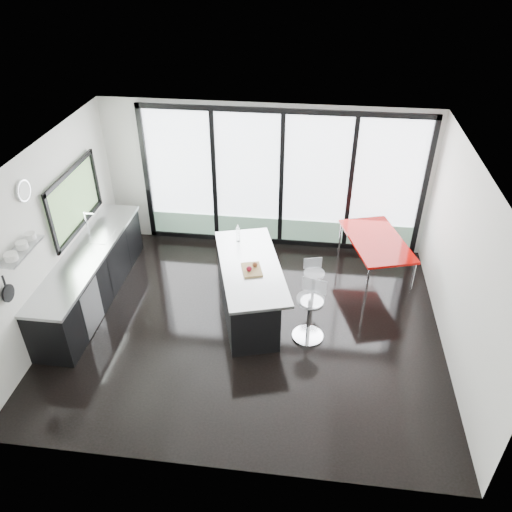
# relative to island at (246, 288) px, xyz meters

# --- Properties ---
(floor) EXTENTS (6.00, 5.00, 0.00)m
(floor) POSITION_rel_island_xyz_m (0.07, -0.41, -0.45)
(floor) COLOR black
(floor) RESTS_ON ground
(ceiling) EXTENTS (6.00, 5.00, 0.00)m
(ceiling) POSITION_rel_island_xyz_m (0.07, -0.41, 2.35)
(ceiling) COLOR white
(ceiling) RESTS_ON wall_back
(wall_back) EXTENTS (6.00, 0.09, 2.80)m
(wall_back) POSITION_rel_island_xyz_m (0.34, 2.06, 0.82)
(wall_back) COLOR silver
(wall_back) RESTS_ON ground
(wall_front) EXTENTS (6.00, 0.00, 2.80)m
(wall_front) POSITION_rel_island_xyz_m (0.07, -2.91, 0.95)
(wall_front) COLOR silver
(wall_front) RESTS_ON ground
(wall_left) EXTENTS (0.26, 5.00, 2.80)m
(wall_left) POSITION_rel_island_xyz_m (-2.90, -0.13, 1.11)
(wall_left) COLOR silver
(wall_left) RESTS_ON ground
(wall_right) EXTENTS (0.00, 5.00, 2.80)m
(wall_right) POSITION_rel_island_xyz_m (3.07, -0.41, 0.95)
(wall_right) COLOR silver
(wall_right) RESTS_ON ground
(counter_cabinets) EXTENTS (0.69, 3.24, 1.36)m
(counter_cabinets) POSITION_rel_island_xyz_m (-2.60, -0.01, 0.01)
(counter_cabinets) COLOR black
(counter_cabinets) RESTS_ON floor
(island) EXTENTS (1.49, 2.34, 1.15)m
(island) POSITION_rel_island_xyz_m (0.00, 0.00, 0.00)
(island) COLOR black
(island) RESTS_ON floor
(bar_stool_near) EXTENTS (0.59, 0.59, 0.77)m
(bar_stool_near) POSITION_rel_island_xyz_m (1.03, -0.53, -0.07)
(bar_stool_near) COLOR silver
(bar_stool_near) RESTS_ON floor
(bar_stool_far) EXTENTS (0.48, 0.48, 0.63)m
(bar_stool_far) POSITION_rel_island_xyz_m (1.07, 0.32, -0.14)
(bar_stool_far) COLOR silver
(bar_stool_far) RESTS_ON floor
(red_table) EXTENTS (1.29, 1.73, 0.82)m
(red_table) POSITION_rel_island_xyz_m (2.10, 1.12, -0.04)
(red_table) COLOR #940603
(red_table) RESTS_ON floor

